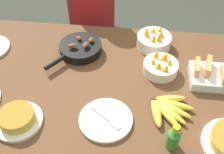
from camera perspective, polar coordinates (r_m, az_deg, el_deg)
The scene contains 10 objects.
dining_table at distance 1.48m, azimuth 0.00°, elevation -3.42°, with size 1.76×0.92×0.77m.
banana_bunch at distance 1.30m, azimuth 11.06°, elevation -6.22°, with size 0.21×0.20×0.04m.
melon_tray at distance 1.49m, azimuth 21.30°, elevation 0.12°, with size 0.31×0.17×0.10m.
skillet at distance 1.57m, azimuth -6.51°, elevation 5.84°, with size 0.27×0.32×0.08m.
frittata_plate_center at distance 1.30m, azimuth -18.69°, elevation -8.04°, with size 0.22×0.22×0.06m.
empty_plate_far_left at distance 1.25m, azimuth -1.46°, elevation -8.67°, with size 0.24×0.24×0.02m.
fruit_bowl_mango at distance 1.46m, azimuth 9.87°, elevation 2.12°, with size 0.18×0.18×0.11m.
fruit_bowl_citrus at distance 1.61m, azimuth 8.52°, elevation 7.36°, with size 0.19×0.19×0.13m.
hot_sauce_bottle at distance 1.16m, azimuth 12.40°, elevation -11.97°, with size 0.05×0.05×0.14m.
person_figure at distance 2.13m, azimuth -3.87°, elevation 8.05°, with size 0.35×0.35×1.22m.
Camera 1 is at (0.11, -0.97, 1.80)m, focal length 45.00 mm.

